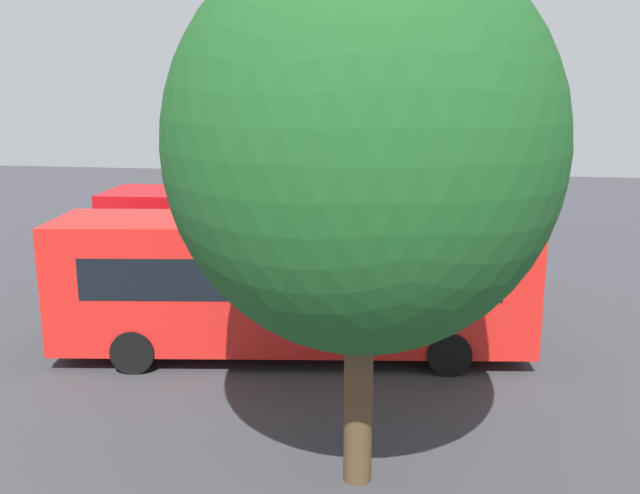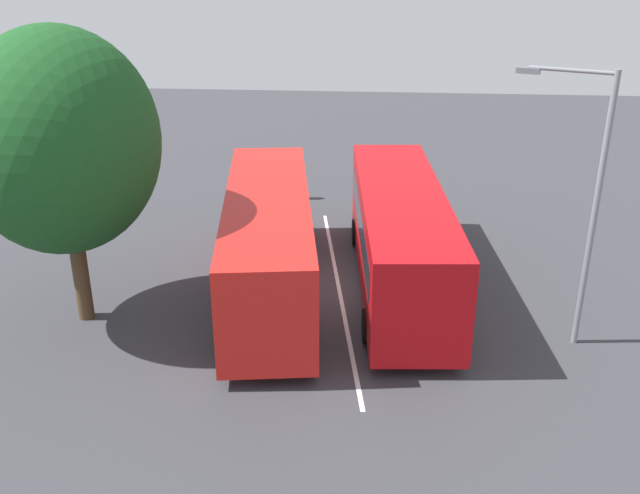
# 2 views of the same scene
# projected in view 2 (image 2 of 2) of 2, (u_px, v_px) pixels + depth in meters

# --- Properties ---
(ground_plane) EXTENTS (64.88, 64.88, 0.00)m
(ground_plane) POSITION_uv_depth(u_px,v_px,m) (339.00, 288.00, 21.91)
(ground_plane) COLOR #38383D
(bus_far_left) EXTENTS (10.70, 3.29, 3.15)m
(bus_far_left) POSITION_uv_depth(u_px,v_px,m) (400.00, 234.00, 21.38)
(bus_far_left) COLOR #B70C11
(bus_far_left) RESTS_ON ground
(bus_center_left) EXTENTS (10.77, 3.92, 3.15)m
(bus_center_left) POSITION_uv_depth(u_px,v_px,m) (268.00, 240.00, 20.99)
(bus_center_left) COLOR red
(bus_center_left) RESTS_ON ground
(pedestrian) EXTENTS (0.45, 0.45, 1.82)m
(pedestrian) POSITION_uv_depth(u_px,v_px,m) (289.00, 174.00, 29.23)
(pedestrian) COLOR #232833
(pedestrian) RESTS_ON ground
(street_lamp) EXTENTS (1.06, 2.24, 7.22)m
(street_lamp) POSITION_uv_depth(u_px,v_px,m) (588.00, 194.00, 17.36)
(street_lamp) COLOR gray
(street_lamp) RESTS_ON ground
(depot_tree) EXTENTS (5.62, 5.06, 8.11)m
(depot_tree) POSITION_uv_depth(u_px,v_px,m) (61.00, 142.00, 18.15)
(depot_tree) COLOR #4C3823
(depot_tree) RESTS_ON ground
(lane_stripe_outer_left) EXTENTS (12.66, 1.98, 0.01)m
(lane_stripe_outer_left) POSITION_uv_depth(u_px,v_px,m) (339.00, 288.00, 21.90)
(lane_stripe_outer_left) COLOR silver
(lane_stripe_outer_left) RESTS_ON ground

